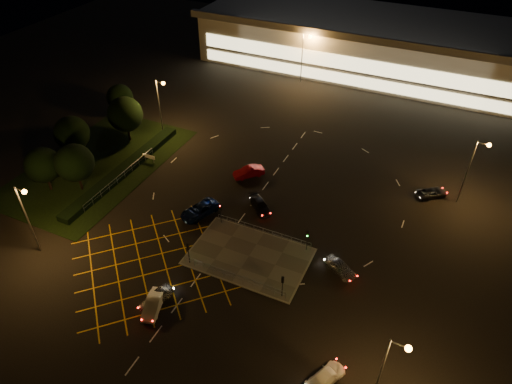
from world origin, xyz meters
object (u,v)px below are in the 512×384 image
at_px(car_east_grey, 432,193).
at_px(car_left_blue, 200,210).
at_px(car_queue_white, 153,304).
at_px(signal_sw, 188,249).
at_px(car_near_silver, 156,298).
at_px(signal_ne, 308,236).
at_px(car_approach_white, 326,377).
at_px(car_far_dkgrey, 260,205).
at_px(signal_nw, 220,210).
at_px(car_circ_red, 249,172).
at_px(signal_se, 283,282).
at_px(car_right_silver, 341,267).

bearing_deg(car_east_grey, car_left_blue, 82.84).
height_order(car_queue_white, car_east_grey, car_queue_white).
relative_size(signal_sw, car_near_silver, 0.75).
bearing_deg(signal_ne, car_approach_white, -64.06).
height_order(car_left_blue, car_far_dkgrey, car_left_blue).
relative_size(signal_nw, car_east_grey, 0.71).
bearing_deg(car_near_silver, signal_ne, 60.65).
xyz_separation_m(car_queue_white, car_far_dkgrey, (3.50, 20.21, -0.07)).
distance_m(car_far_dkgrey, car_approach_white, 25.90).
bearing_deg(signal_sw, car_east_grey, -133.60).
relative_size(car_circ_red, car_approach_white, 1.07).
distance_m(car_left_blue, car_approach_white, 27.94).
bearing_deg(signal_sw, signal_se, -180.00).
xyz_separation_m(car_left_blue, car_far_dkgrey, (6.98, 4.51, -0.12)).
xyz_separation_m(signal_se, car_east_grey, (12.47, 25.70, -1.75)).
xyz_separation_m(signal_nw, car_east_grey, (24.47, 17.71, -1.75)).
xyz_separation_m(car_near_silver, car_approach_white, (19.80, -0.97, -0.08)).
distance_m(car_left_blue, car_right_silver, 20.43).
height_order(signal_sw, signal_se, same).
bearing_deg(car_approach_white, car_queue_white, 25.14).
xyz_separation_m(car_queue_white, car_circ_red, (-1.28, 26.51, 0.05)).
bearing_deg(car_right_silver, car_queue_white, 157.53).
bearing_deg(car_near_silver, signal_nw, 99.81).
distance_m(signal_sw, car_circ_red, 19.25).
height_order(car_near_silver, car_circ_red, car_circ_red).
bearing_deg(car_queue_white, car_approach_white, -16.81).
bearing_deg(car_right_silver, car_far_dkgrey, 92.43).
xyz_separation_m(signal_ne, car_circ_red, (-13.30, 11.15, -1.59)).
xyz_separation_m(signal_nw, car_left_blue, (-3.50, 0.35, -1.60)).
relative_size(signal_sw, car_left_blue, 0.57).
bearing_deg(signal_se, car_approach_white, 135.15).
distance_m(car_far_dkgrey, car_east_grey, 24.62).
bearing_deg(car_left_blue, car_circ_red, 98.90).
bearing_deg(car_east_grey, car_queue_white, 104.49).
bearing_deg(car_approach_white, signal_ne, -38.58).
bearing_deg(car_near_silver, car_far_dkgrey, 89.91).
height_order(car_queue_white, car_far_dkgrey, car_queue_white).
bearing_deg(signal_se, car_far_dkgrey, -56.44).
distance_m(signal_sw, car_left_blue, 9.18).
bearing_deg(signal_ne, car_queue_white, -128.05).
relative_size(car_near_silver, car_approach_white, 0.96).
xyz_separation_m(car_near_silver, car_east_grey, (24.74, 32.22, -0.09)).
relative_size(signal_sw, signal_se, 1.00).
bearing_deg(car_left_blue, signal_se, -7.87).
height_order(car_queue_white, car_circ_red, car_circ_red).
relative_size(signal_se, signal_nw, 1.00).
bearing_deg(signal_nw, car_right_silver, -5.57).
xyz_separation_m(car_east_grey, car_approach_white, (-4.94, -33.19, 0.02)).
distance_m(signal_se, car_east_grey, 28.62).
bearing_deg(signal_nw, car_far_dkgrey, 54.37).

